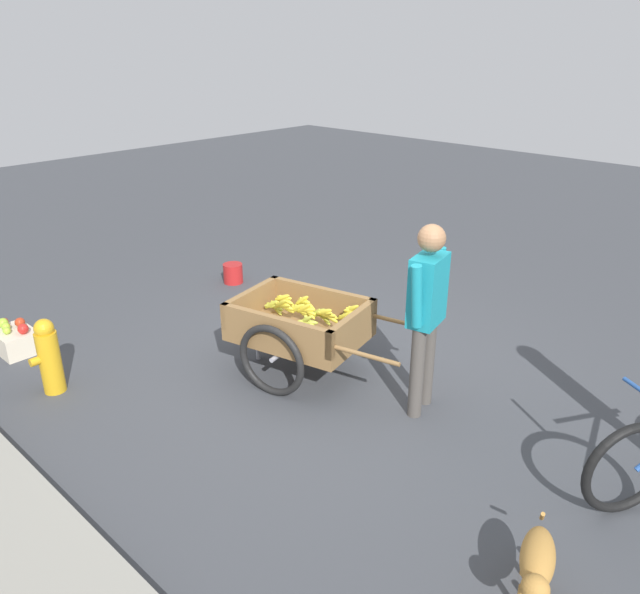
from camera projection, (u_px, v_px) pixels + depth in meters
name	position (u px, v px, depth m)	size (l,w,h in m)	color
ground_plane	(333.00, 376.00, 5.49)	(24.00, 24.00, 0.00)	#3D3F44
fruit_cart	(301.00, 328.00, 5.39)	(1.77, 1.11, 0.73)	olive
vendor_person	(427.00, 304.00, 4.65)	(0.27, 0.54, 1.55)	#4C4742
dog	(537.00, 563.00, 3.19)	(0.33, 0.64, 0.40)	#AD7A38
fire_hydrant	(49.00, 356.00, 5.13)	(0.25, 0.25, 0.67)	gold
plastic_bucket	(233.00, 273.00, 7.53)	(0.24, 0.24, 0.24)	#B21E1E
apple_crate	(15.00, 339.00, 5.87)	(0.44, 0.32, 0.32)	beige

